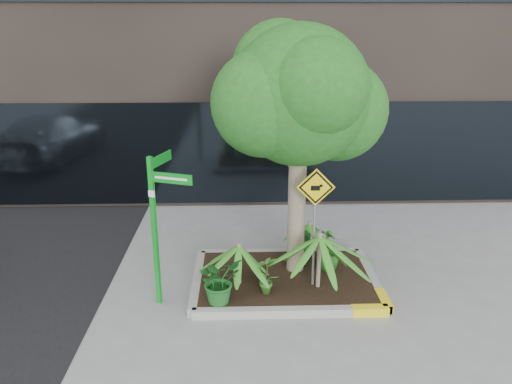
{
  "coord_description": "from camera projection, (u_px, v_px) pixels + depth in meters",
  "views": [
    {
      "loc": [
        -0.58,
        -7.83,
        4.52
      ],
      "look_at": [
        -0.33,
        0.2,
        1.81
      ],
      "focal_mm": 35.0,
      "sensor_mm": 36.0,
      "label": 1
    }
  ],
  "objects": [
    {
      "name": "ground",
      "position": [
        275.0,
        292.0,
        8.87
      ],
      "size": [
        80.0,
        80.0,
        0.0
      ],
      "primitive_type": "plane",
      "color": "gray",
      "rests_on": "ground"
    },
    {
      "name": "planter",
      "position": [
        287.0,
        279.0,
        9.11
      ],
      "size": [
        3.35,
        2.36,
        0.15
      ],
      "color": "#9E9E99",
      "rests_on": "ground"
    },
    {
      "name": "tree",
      "position": [
        299.0,
        96.0,
        8.38
      ],
      "size": [
        3.08,
        2.73,
        4.62
      ],
      "color": "gray",
      "rests_on": "ground"
    },
    {
      "name": "palm_front",
      "position": [
        320.0,
        237.0,
        8.45
      ],
      "size": [
        1.14,
        1.14,
        1.27
      ],
      "color": "gray",
      "rests_on": "ground"
    },
    {
      "name": "palm_left",
      "position": [
        239.0,
        246.0,
        8.64
      ],
      "size": [
        0.87,
        0.87,
        0.97
      ],
      "color": "gray",
      "rests_on": "ground"
    },
    {
      "name": "palm_back",
      "position": [
        309.0,
        224.0,
        9.78
      ],
      "size": [
        0.78,
        0.78,
        0.87
      ],
      "color": "gray",
      "rests_on": "ground"
    },
    {
      "name": "shrub_a",
      "position": [
        219.0,
        281.0,
        8.15
      ],
      "size": [
        0.98,
        0.98,
        0.78
      ],
      "primitive_type": "imported",
      "rotation": [
        0.0,
        0.0,
        0.7
      ],
      "color": "#19571E",
      "rests_on": "planter"
    },
    {
      "name": "shrub_b",
      "position": [
        328.0,
        249.0,
        9.28
      ],
      "size": [
        0.61,
        0.61,
        0.8
      ],
      "primitive_type": "imported",
      "rotation": [
        0.0,
        0.0,
        2.11
      ],
      "color": "#28651E",
      "rests_on": "planter"
    },
    {
      "name": "shrub_c",
      "position": [
        267.0,
        274.0,
        8.43
      ],
      "size": [
        0.48,
        0.48,
        0.72
      ],
      "primitive_type": "imported",
      "rotation": [
        0.0,
        0.0,
        3.47
      ],
      "color": "#316B21",
      "rests_on": "planter"
    },
    {
      "name": "shrub_d",
      "position": [
        302.0,
        243.0,
        9.63
      ],
      "size": [
        0.54,
        0.54,
        0.71
      ],
      "primitive_type": "imported",
      "rotation": [
        0.0,
        0.0,
        5.27
      ],
      "color": "#1C6320",
      "rests_on": "planter"
    },
    {
      "name": "street_sign_post",
      "position": [
        158.0,
        215.0,
        8.05
      ],
      "size": [
        0.72,
        0.92,
        2.58
      ],
      "rotation": [
        0.0,
        0.0,
        -0.34
      ],
      "color": "#0E9C22",
      "rests_on": "ground"
    },
    {
      "name": "cattle_sign",
      "position": [
        315.0,
        207.0,
        8.43
      ],
      "size": [
        0.65,
        0.22,
        2.11
      ],
      "rotation": [
        0.0,
        0.0,
        -0.03
      ],
      "color": "slate",
      "rests_on": "ground"
    }
  ]
}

